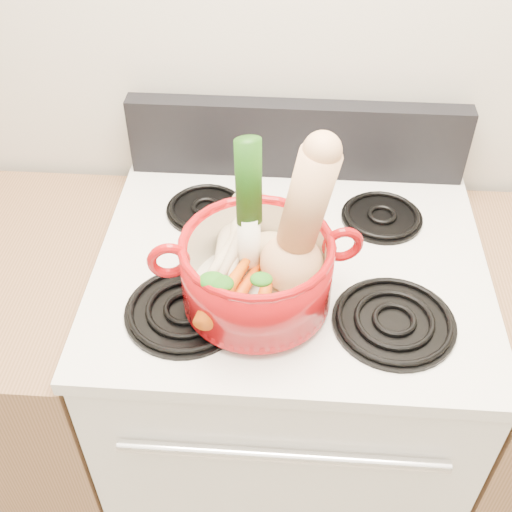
# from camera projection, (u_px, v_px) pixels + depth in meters

# --- Properties ---
(wall_back) EXTENTS (3.50, 0.02, 2.60)m
(wall_back) POSITION_uv_depth(u_px,v_px,m) (303.00, 17.00, 1.31)
(wall_back) COLOR beige
(wall_back) RESTS_ON floor
(stove_body) EXTENTS (0.76, 0.65, 0.92)m
(stove_body) POSITION_uv_depth(u_px,v_px,m) (284.00, 400.00, 1.62)
(stove_body) COLOR white
(stove_body) RESTS_ON floor
(cooktop) EXTENTS (0.78, 0.67, 0.03)m
(cooktop) POSITION_uv_depth(u_px,v_px,m) (291.00, 264.00, 1.30)
(cooktop) COLOR silver
(cooktop) RESTS_ON stove_body
(control_backsplash) EXTENTS (0.76, 0.05, 0.18)m
(control_backsplash) POSITION_uv_depth(u_px,v_px,m) (297.00, 139.00, 1.45)
(control_backsplash) COLOR black
(control_backsplash) RESTS_ON cooktop
(oven_handle) EXTENTS (0.60, 0.02, 0.02)m
(oven_handle) POSITION_uv_depth(u_px,v_px,m) (282.00, 456.00, 1.15)
(oven_handle) COLOR silver
(oven_handle) RESTS_ON stove_body
(burner_front_left) EXTENTS (0.22, 0.22, 0.02)m
(burner_front_left) POSITION_uv_depth(u_px,v_px,m) (185.00, 309.00, 1.17)
(burner_front_left) COLOR black
(burner_front_left) RESTS_ON cooktop
(burner_front_right) EXTENTS (0.22, 0.22, 0.02)m
(burner_front_right) POSITION_uv_depth(u_px,v_px,m) (394.00, 321.00, 1.15)
(burner_front_right) COLOR black
(burner_front_right) RESTS_ON cooktop
(burner_back_left) EXTENTS (0.17, 0.17, 0.02)m
(burner_back_left) POSITION_uv_depth(u_px,v_px,m) (206.00, 208.00, 1.39)
(burner_back_left) COLOR black
(burner_back_left) RESTS_ON cooktop
(burner_back_right) EXTENTS (0.17, 0.17, 0.02)m
(burner_back_right) POSITION_uv_depth(u_px,v_px,m) (382.00, 216.00, 1.37)
(burner_back_right) COLOR black
(burner_back_right) RESTS_ON cooktop
(dutch_oven) EXTENTS (0.32, 0.32, 0.13)m
(dutch_oven) POSITION_uv_depth(u_px,v_px,m) (257.00, 271.00, 1.14)
(dutch_oven) COLOR #960A0C
(dutch_oven) RESTS_ON burner_front_left
(pot_handle_left) EXTENTS (0.08, 0.03, 0.08)m
(pot_handle_left) POSITION_uv_depth(u_px,v_px,m) (169.00, 261.00, 1.09)
(pot_handle_left) COLOR #960A0C
(pot_handle_left) RESTS_ON dutch_oven
(pot_handle_right) EXTENTS (0.08, 0.03, 0.08)m
(pot_handle_right) POSITION_uv_depth(u_px,v_px,m) (343.00, 244.00, 1.12)
(pot_handle_right) COLOR #960A0C
(pot_handle_right) RESTS_ON dutch_oven
(squash) EXTENTS (0.20, 0.17, 0.31)m
(squash) POSITION_uv_depth(u_px,v_px,m) (303.00, 223.00, 1.07)
(squash) COLOR tan
(squash) RESTS_ON dutch_oven
(leek) EXTENTS (0.06, 0.07, 0.30)m
(leek) POSITION_uv_depth(u_px,v_px,m) (249.00, 211.00, 1.09)
(leek) COLOR white
(leek) RESTS_ON dutch_oven
(ginger) EXTENTS (0.09, 0.07, 0.05)m
(ginger) POSITION_uv_depth(u_px,v_px,m) (271.00, 247.00, 1.21)
(ginger) COLOR tan
(ginger) RESTS_ON dutch_oven
(parsnip_0) EXTENTS (0.09, 0.25, 0.07)m
(parsnip_0) POSITION_uv_depth(u_px,v_px,m) (232.00, 266.00, 1.17)
(parsnip_0) COLOR beige
(parsnip_0) RESTS_ON dutch_oven
(parsnip_1) EXTENTS (0.06, 0.21, 0.06)m
(parsnip_1) POSITION_uv_depth(u_px,v_px,m) (220.00, 264.00, 1.16)
(parsnip_1) COLOR beige
(parsnip_1) RESTS_ON dutch_oven
(parsnip_2) EXTENTS (0.06, 0.20, 0.06)m
(parsnip_2) POSITION_uv_depth(u_px,v_px,m) (236.00, 255.00, 1.18)
(parsnip_2) COLOR #EDE3C1
(parsnip_2) RESTS_ON dutch_oven
(parsnip_3) EXTENTS (0.12, 0.18, 0.06)m
(parsnip_3) POSITION_uv_depth(u_px,v_px,m) (220.00, 261.00, 1.15)
(parsnip_3) COLOR beige
(parsnip_3) RESTS_ON dutch_oven
(parsnip_4) EXTENTS (0.05, 0.23, 0.07)m
(parsnip_4) POSITION_uv_depth(u_px,v_px,m) (236.00, 242.00, 1.18)
(parsnip_4) COLOR beige
(parsnip_4) RESTS_ON dutch_oven
(parsnip_5) EXTENTS (0.11, 0.24, 0.07)m
(parsnip_5) POSITION_uv_depth(u_px,v_px,m) (238.00, 243.00, 1.17)
(parsnip_5) COLOR beige
(parsnip_5) RESTS_ON dutch_oven
(carrot_0) EXTENTS (0.10, 0.17, 0.05)m
(carrot_0) POSITION_uv_depth(u_px,v_px,m) (246.00, 286.00, 1.14)
(carrot_0) COLOR #D33F0A
(carrot_0) RESTS_ON dutch_oven
(carrot_1) EXTENTS (0.06, 0.17, 0.05)m
(carrot_1) POSITION_uv_depth(u_px,v_px,m) (216.00, 289.00, 1.13)
(carrot_1) COLOR #C64209
(carrot_1) RESTS_ON dutch_oven
(carrot_2) EXTENTS (0.04, 0.16, 0.04)m
(carrot_2) POSITION_uv_depth(u_px,v_px,m) (268.00, 279.00, 1.14)
(carrot_2) COLOR #DB460A
(carrot_2) RESTS_ON dutch_oven
(carrot_3) EXTENTS (0.08, 0.13, 0.04)m
(carrot_3) POSITION_uv_depth(u_px,v_px,m) (231.00, 289.00, 1.12)
(carrot_3) COLOR red
(carrot_3) RESTS_ON dutch_oven
(carrot_4) EXTENTS (0.09, 0.17, 0.05)m
(carrot_4) POSITION_uv_depth(u_px,v_px,m) (237.00, 276.00, 1.13)
(carrot_4) COLOR #D15E0A
(carrot_4) RESTS_ON dutch_oven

